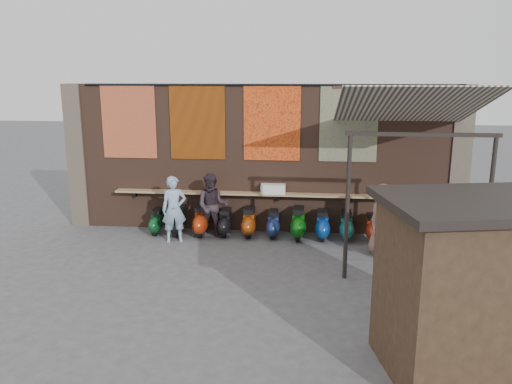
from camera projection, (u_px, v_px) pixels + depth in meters
ground at (250, 264)px, 11.44m from camera, size 70.00×70.00×0.00m
brick_wall at (261, 159)px, 13.60m from camera, size 10.00×0.40×4.00m
pier_left at (79, 156)px, 14.13m from camera, size 0.50×0.50×4.00m
pier_right at (458, 162)px, 13.07m from camera, size 0.50×0.50×4.00m
eating_counter at (260, 194)px, 13.45m from camera, size 8.00×0.32×0.05m
shelf_box at (273, 189)px, 13.35m from camera, size 0.65×0.29×0.25m
tapestry_redgold at (129, 121)px, 13.53m from camera, size 1.50×0.02×2.00m
tapestry_sun at (197, 122)px, 13.34m from camera, size 1.50×0.02×2.00m
tapestry_orange at (272, 123)px, 13.13m from camera, size 1.50×0.02×2.00m
tapestry_multi at (349, 124)px, 12.93m from camera, size 1.50×0.02×2.00m
hang_rail at (261, 85)px, 12.93m from camera, size 9.50×0.06×0.06m
scooter_stool_0 at (157, 221)px, 13.59m from camera, size 0.32×0.70×0.67m
scooter_stool_1 at (178, 221)px, 13.48m from camera, size 0.37×0.81×0.77m
scooter_stool_2 at (202, 221)px, 13.46m from camera, size 0.37×0.83×0.79m
scooter_stool_3 at (225, 222)px, 13.43m from camera, size 0.33×0.74×0.71m
scooter_stool_4 at (249, 222)px, 13.36m from camera, size 0.36×0.80×0.76m
scooter_stool_5 at (273, 224)px, 13.30m from camera, size 0.33×0.74×0.70m
scooter_stool_6 at (298, 223)px, 13.15m from camera, size 0.39×0.86×0.82m
scooter_stool_7 at (322, 225)px, 13.11m from camera, size 0.36×0.80×0.76m
scooter_stool_8 at (346, 226)px, 13.08m from camera, size 0.35×0.77×0.74m
scooter_stool_9 at (372, 228)px, 13.02m from camera, size 0.32×0.71×0.67m
diner_left at (174, 209)px, 12.82m from camera, size 0.73×0.60×1.72m
diner_right at (212, 206)px, 13.08m from camera, size 0.91×0.75×1.74m
shopper_navy at (398, 221)px, 11.79m from camera, size 1.07×0.69×1.69m
shopper_grey at (420, 236)px, 10.71m from camera, size 1.24×0.93×1.70m
shopper_tan at (382, 219)px, 11.92m from camera, size 1.00×0.98×1.73m
market_stall at (471, 292)px, 7.03m from camera, size 2.58×2.13×2.47m
stall_roof at (480, 203)px, 6.74m from camera, size 2.90×2.44×0.12m
stall_sign at (445, 235)px, 7.76m from camera, size 1.18×0.28×0.50m
stall_shelf at (440, 288)px, 7.96m from camera, size 1.87×0.48×0.06m
awning_canvas at (409, 106)px, 11.15m from camera, size 3.20×3.28×0.97m
awning_ledger at (398, 86)px, 12.60m from camera, size 3.30×0.08×0.12m
awning_header at (423, 134)px, 9.80m from camera, size 3.00×0.08×0.08m
awning_post_left at (347, 208)px, 10.29m from camera, size 0.09×0.09×3.10m
awning_post_right at (488, 211)px, 10.01m from camera, size 0.09×0.09×3.10m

